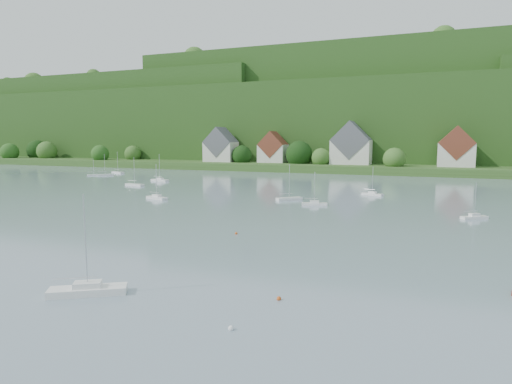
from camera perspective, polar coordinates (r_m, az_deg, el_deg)
far_shore_strip at (r=202.53m, az=11.28°, el=3.33°), size 600.00×60.00×3.00m
forested_ridge at (r=270.03m, az=14.11°, el=8.66°), size 620.00×181.22×69.89m
village_building_0 at (r=207.05m, az=-4.56°, el=5.74°), size 14.00×10.40×16.00m
village_building_1 at (r=199.25m, az=2.20°, el=5.49°), size 12.00×9.36×14.00m
village_building_2 at (r=189.52m, az=12.19°, el=5.73°), size 16.00×11.44×18.00m
village_building_3 at (r=185.21m, az=24.42°, el=4.99°), size 13.00×10.40×15.50m
near_sailboat_3 at (r=42.34m, az=-20.89°, el=-11.67°), size 6.58×5.08×8.92m
mooring_buoy_1 at (r=33.16m, az=-3.26°, el=-17.35°), size 0.42×0.42×0.42m
mooring_buoy_2 at (r=38.65m, az=2.97°, el=-13.73°), size 0.40×0.40×0.40m
mooring_buoy_3 at (r=63.67m, az=-2.57°, el=-5.46°), size 0.40×0.40×0.40m
far_sailboat_cluster at (r=118.66m, az=10.31°, el=0.38°), size 187.19×63.08×8.71m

